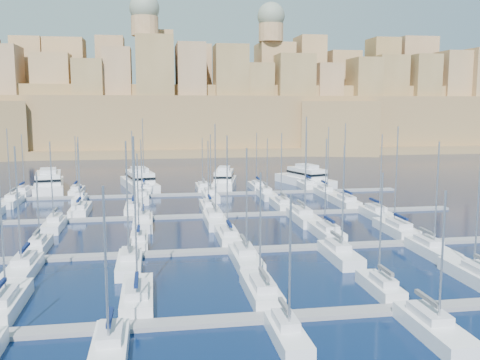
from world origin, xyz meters
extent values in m
plane|color=black|center=(0.00, 0.00, 0.00)|extent=(600.00, 600.00, 0.00)
cube|color=slate|center=(0.00, -34.00, 0.20)|extent=(84.00, 2.00, 0.40)
cube|color=slate|center=(0.00, -12.00, 0.20)|extent=(84.00, 2.00, 0.40)
cube|color=slate|center=(0.00, 10.00, 0.20)|extent=(84.00, 2.00, 0.40)
cube|color=slate|center=(0.00, 32.00, 0.20)|extent=(84.00, 2.00, 0.40)
cube|color=white|center=(-23.67, -28.00, 0.55)|extent=(3.00, 9.99, 1.70)
cube|color=silver|center=(-23.67, -29.00, 1.75)|extent=(2.10, 4.50, 0.70)
cylinder|color=#9EA0A8|center=(-23.67, -27.50, 8.17)|extent=(0.18, 0.18, 13.53)
cube|color=white|center=(-11.77, -28.14, 0.54)|extent=(2.92, 9.73, 1.69)
cube|color=silver|center=(-11.77, -29.11, 1.74)|extent=(2.04, 4.38, 0.70)
cylinder|color=#9EA0A8|center=(-11.77, -27.65, 8.58)|extent=(0.18, 0.18, 14.38)
cube|color=#0A163F|center=(-11.77, -29.59, 2.79)|extent=(0.35, 3.89, 0.35)
cube|color=white|center=(0.10, -28.39, 0.53)|extent=(2.77, 9.23, 1.66)
cube|color=silver|center=(0.10, -29.31, 1.71)|extent=(1.94, 4.15, 0.70)
cylinder|color=#9EA0A8|center=(0.10, -27.93, 6.80)|extent=(0.18, 0.18, 10.88)
cube|color=#595B60|center=(0.10, -29.77, 2.76)|extent=(0.35, 3.69, 0.35)
cube|color=white|center=(12.06, -29.21, 0.49)|extent=(2.28, 7.59, 1.58)
cube|color=silver|center=(12.06, -29.97, 1.63)|extent=(1.59, 3.41, 0.70)
cylinder|color=#9EA0A8|center=(12.06, -28.83, 6.67)|extent=(0.18, 0.18, 10.79)
cube|color=#595B60|center=(12.06, -30.34, 2.68)|extent=(0.35, 3.03, 0.35)
cube|color=white|center=(23.48, -27.81, 0.56)|extent=(3.12, 10.39, 1.72)
cylinder|color=#9EA0A8|center=(23.48, -27.29, 8.54)|extent=(0.18, 0.18, 14.25)
cube|color=white|center=(-13.50, -39.33, 0.52)|extent=(2.60, 8.67, 1.63)
cube|color=silver|center=(-13.50, -38.47, 1.68)|extent=(1.82, 3.90, 0.70)
cylinder|color=#9EA0A8|center=(-13.50, -39.77, 7.19)|extent=(0.18, 0.18, 11.71)
cube|color=#0A163F|center=(-13.50, -38.03, 2.73)|extent=(0.35, 3.47, 0.35)
cube|color=white|center=(0.13, -38.83, 0.49)|extent=(2.30, 7.67, 1.58)
cube|color=silver|center=(0.13, -38.07, 1.63)|extent=(1.61, 3.45, 0.70)
cylinder|color=#9EA0A8|center=(0.13, -39.22, 6.63)|extent=(0.18, 0.18, 10.69)
cube|color=#595B60|center=(0.13, -37.68, 2.68)|extent=(0.35, 3.07, 0.35)
cube|color=white|center=(12.08, -39.75, 0.54)|extent=(2.85, 9.50, 1.68)
cube|color=silver|center=(12.08, -38.80, 1.73)|extent=(2.00, 4.28, 0.70)
cylinder|color=#9EA0A8|center=(12.08, -40.23, 6.74)|extent=(0.18, 0.18, 10.74)
cube|color=#595B60|center=(12.08, -38.33, 2.78)|extent=(0.35, 3.80, 0.35)
cube|color=white|center=(-24.76, -7.21, 0.49)|extent=(2.27, 7.57, 1.58)
cube|color=silver|center=(-24.76, -7.97, 1.63)|extent=(1.59, 3.41, 0.70)
cylinder|color=#9EA0A8|center=(-24.76, -6.83, 5.74)|extent=(0.18, 0.18, 8.92)
cube|color=#595B60|center=(-24.76, -8.35, 2.68)|extent=(0.35, 3.03, 0.35)
cube|color=white|center=(-12.10, -7.15, 0.49)|extent=(2.31, 7.69, 1.58)
cube|color=silver|center=(-12.10, -7.92, 1.63)|extent=(1.62, 3.46, 0.70)
cylinder|color=#9EA0A8|center=(-12.10, -6.77, 6.80)|extent=(0.18, 0.18, 11.04)
cube|color=#0A163F|center=(-12.10, -8.31, 2.68)|extent=(0.35, 3.08, 0.35)
cube|color=white|center=(-0.09, -6.42, 0.53)|extent=(2.75, 9.15, 1.66)
cube|color=silver|center=(-0.09, -7.34, 1.71)|extent=(1.92, 4.12, 0.70)
cylinder|color=#9EA0A8|center=(-0.09, -5.97, 7.94)|extent=(0.18, 0.18, 13.17)
cube|color=#0A163F|center=(-0.09, -7.80, 2.76)|extent=(0.35, 3.66, 0.35)
cube|color=white|center=(14.06, -6.09, 0.55)|extent=(2.94, 9.81, 1.69)
cube|color=silver|center=(14.06, -7.08, 1.74)|extent=(2.06, 4.41, 0.70)
cylinder|color=#9EA0A8|center=(14.06, -5.60, 7.65)|extent=(0.18, 0.18, 12.52)
cube|color=#0A163F|center=(14.06, -7.57, 2.79)|extent=(0.35, 3.92, 0.35)
cube|color=white|center=(24.71, -6.01, 0.55)|extent=(2.99, 9.97, 1.70)
cube|color=silver|center=(24.71, -7.01, 1.75)|extent=(2.09, 4.49, 0.70)
cylinder|color=#9EA0A8|center=(24.71, -5.52, 8.49)|extent=(0.18, 0.18, 14.19)
cube|color=#0A163F|center=(24.71, -7.51, 2.80)|extent=(0.35, 3.99, 0.35)
cube|color=white|center=(-24.42, -17.73, 0.54)|extent=(2.84, 9.46, 1.67)
cube|color=silver|center=(-24.42, -16.78, 1.72)|extent=(1.99, 4.26, 0.70)
cylinder|color=#9EA0A8|center=(-24.42, -18.20, 7.83)|extent=(0.18, 0.18, 12.92)
cube|color=#0A163F|center=(-24.42, -16.31, 2.77)|extent=(0.35, 3.78, 0.35)
cube|color=white|center=(-12.94, -17.55, 0.53)|extent=(2.73, 9.09, 1.65)
cube|color=silver|center=(-12.94, -16.64, 1.70)|extent=(1.91, 4.09, 0.70)
cylinder|color=#9EA0A8|center=(-12.94, -18.00, 8.04)|extent=(0.18, 0.18, 13.37)
cube|color=#595B60|center=(-12.94, -16.18, 2.75)|extent=(0.35, 3.64, 0.35)
cube|color=white|center=(0.45, -17.77, 0.54)|extent=(2.86, 9.54, 1.68)
cube|color=silver|center=(0.45, -16.81, 1.73)|extent=(2.00, 4.29, 0.70)
cylinder|color=#9EA0A8|center=(0.45, -18.25, 7.58)|extent=(0.18, 0.18, 12.40)
cube|color=#595B60|center=(0.45, -16.34, 2.78)|extent=(0.35, 3.81, 0.35)
cube|color=white|center=(12.03, -17.75, 0.54)|extent=(2.85, 9.50, 1.68)
cube|color=silver|center=(12.03, -16.80, 1.73)|extent=(2.00, 4.28, 0.70)
cylinder|color=#9EA0A8|center=(12.03, -18.23, 7.67)|extent=(0.18, 0.18, 12.60)
cube|color=#595B60|center=(12.03, -16.33, 2.78)|extent=(0.35, 3.80, 0.35)
cube|color=white|center=(23.97, -17.68, 0.53)|extent=(2.81, 9.36, 1.67)
cube|color=silver|center=(23.97, -16.75, 1.72)|extent=(1.97, 4.21, 0.70)
cylinder|color=#9EA0A8|center=(23.97, -18.15, 7.82)|extent=(0.18, 0.18, 12.90)
cube|color=#595B60|center=(23.97, -16.28, 2.77)|extent=(0.35, 3.75, 0.35)
cube|color=white|center=(-22.57, 15.90, 0.54)|extent=(2.94, 9.79, 1.69)
cube|color=silver|center=(-22.57, 14.92, 1.74)|extent=(2.06, 4.41, 0.70)
cylinder|color=#9EA0A8|center=(-22.57, 16.39, 7.32)|extent=(0.18, 0.18, 11.85)
cube|color=#0A163F|center=(-22.57, 14.43, 2.79)|extent=(0.35, 3.92, 0.35)
cube|color=white|center=(-13.57, 15.80, 0.54)|extent=(2.88, 9.60, 1.68)
cube|color=silver|center=(-13.57, 14.84, 1.73)|extent=(2.02, 4.32, 0.70)
cylinder|color=#9EA0A8|center=(-13.57, 16.28, 7.79)|extent=(0.18, 0.18, 12.81)
cube|color=#0A163F|center=(-13.57, 14.36, 2.78)|extent=(0.35, 3.84, 0.35)
cube|color=white|center=(-0.45, 15.41, 0.52)|extent=(2.65, 8.82, 1.64)
cube|color=silver|center=(-0.45, 14.53, 1.69)|extent=(1.85, 3.97, 0.70)
cylinder|color=#9EA0A8|center=(-0.45, 15.85, 6.86)|extent=(0.18, 0.18, 11.04)
cube|color=#0A163F|center=(-0.45, 14.09, 2.74)|extent=(0.35, 3.53, 0.35)
cube|color=white|center=(12.84, 15.50, 0.52)|extent=(2.70, 8.99, 1.65)
cube|color=silver|center=(12.84, 14.60, 1.70)|extent=(1.89, 4.05, 0.70)
cylinder|color=#9EA0A8|center=(12.84, 15.95, 7.51)|extent=(0.18, 0.18, 12.33)
cube|color=#595B60|center=(12.84, 14.15, 2.75)|extent=(0.35, 3.60, 0.35)
cube|color=white|center=(25.04, 16.08, 0.55)|extent=(3.05, 10.17, 1.71)
cube|color=silver|center=(25.04, 15.07, 1.76)|extent=(2.14, 4.58, 0.70)
cylinder|color=#9EA0A8|center=(25.04, 16.59, 8.33)|extent=(0.18, 0.18, 13.84)
cube|color=#0A163F|center=(25.04, 14.56, 2.81)|extent=(0.35, 4.07, 0.35)
cube|color=white|center=(-24.97, 4.77, 0.51)|extent=(2.54, 8.46, 1.62)
cube|color=silver|center=(-24.97, 5.62, 1.67)|extent=(1.78, 3.81, 0.70)
cylinder|color=#9EA0A8|center=(-24.97, 4.35, 7.31)|extent=(0.18, 0.18, 11.96)
cube|color=#595B60|center=(-24.97, 6.04, 2.72)|extent=(0.35, 3.38, 0.35)
cube|color=white|center=(-11.78, 4.16, 0.54)|extent=(2.90, 9.67, 1.68)
cube|color=silver|center=(-11.78, 5.13, 1.73)|extent=(2.03, 4.35, 0.70)
cylinder|color=#9EA0A8|center=(-11.78, 3.68, 7.09)|extent=(0.18, 0.18, 11.42)
cube|color=#0A163F|center=(-11.78, 5.62, 2.78)|extent=(0.35, 3.87, 0.35)
cube|color=white|center=(-0.63, 3.96, 0.55)|extent=(3.02, 10.07, 1.70)
cube|color=silver|center=(-0.63, 4.97, 1.75)|extent=(2.12, 4.53, 0.70)
cylinder|color=#9EA0A8|center=(-0.63, 3.46, 8.60)|extent=(0.18, 0.18, 14.39)
cube|color=#595B60|center=(-0.63, 5.47, 2.80)|extent=(0.35, 4.03, 0.35)
cube|color=white|center=(13.64, 3.69, 0.57)|extent=(3.19, 10.62, 1.73)
cube|color=silver|center=(13.64, 4.75, 1.78)|extent=(2.23, 4.78, 0.70)
cylinder|color=#9EA0A8|center=(13.64, 3.16, 9.11)|extent=(0.18, 0.18, 15.36)
cube|color=#595B60|center=(13.64, 5.28, 2.83)|extent=(0.35, 4.25, 0.35)
cube|color=white|center=(26.40, 4.03, 0.55)|extent=(2.98, 9.94, 1.70)
cube|color=silver|center=(26.40, 5.03, 1.75)|extent=(2.09, 4.47, 0.70)
cylinder|color=#9EA0A8|center=(26.40, 3.54, 7.68)|extent=(0.18, 0.18, 12.58)
cube|color=#0A163F|center=(26.40, 5.52, 2.80)|extent=(0.35, 3.97, 0.35)
cube|color=white|center=(-36.60, 37.43, 0.52)|extent=(2.66, 8.86, 1.64)
cube|color=silver|center=(-36.60, 36.54, 1.69)|extent=(1.86, 3.99, 0.70)
cylinder|color=#9EA0A8|center=(-36.60, 37.87, 7.00)|extent=(0.18, 0.18, 11.32)
cube|color=#0A163F|center=(-36.60, 36.10, 2.74)|extent=(0.35, 3.54, 0.35)
cube|color=white|center=(-25.98, 37.11, 0.51)|extent=(2.47, 8.23, 1.61)
cube|color=silver|center=(-25.98, 36.29, 1.66)|extent=(1.73, 3.70, 0.70)
cylinder|color=#9EA0A8|center=(-25.98, 37.53, 6.77)|extent=(0.18, 0.18, 10.93)
cube|color=#0A163F|center=(-25.98, 35.88, 2.71)|extent=(0.35, 3.29, 0.35)
cube|color=white|center=(-12.11, 37.81, 0.54)|extent=(2.89, 9.62, 1.68)
cube|color=silver|center=(-12.11, 36.85, 1.73)|extent=(2.02, 4.33, 0.70)
cylinder|color=#9EA0A8|center=(-12.11, 38.29, 8.57)|extent=(0.18, 0.18, 14.37)
cube|color=#0A163F|center=(-12.11, 36.37, 2.78)|extent=(0.35, 3.85, 0.35)
cube|color=white|center=(0.54, 37.45, 0.52)|extent=(2.67, 8.89, 1.64)
cube|color=silver|center=(0.54, 36.56, 1.69)|extent=(1.87, 4.00, 0.70)
cylinder|color=#9EA0A8|center=(0.54, 37.89, 6.46)|extent=(0.18, 0.18, 10.23)
cube|color=#595B60|center=(0.54, 36.11, 2.74)|extent=(0.35, 3.56, 0.35)
cube|color=white|center=(12.55, 37.39, 0.52)|extent=(2.63, 8.78, 1.64)
cube|color=silver|center=(12.55, 36.51, 1.69)|extent=(1.84, 3.95, 0.70)
cylinder|color=#9EA0A8|center=(12.55, 37.83, 6.95)|extent=(0.18, 0.18, 11.21)
cube|color=#0A163F|center=(12.55, 36.07, 2.74)|extent=(0.35, 3.51, 0.35)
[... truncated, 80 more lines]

